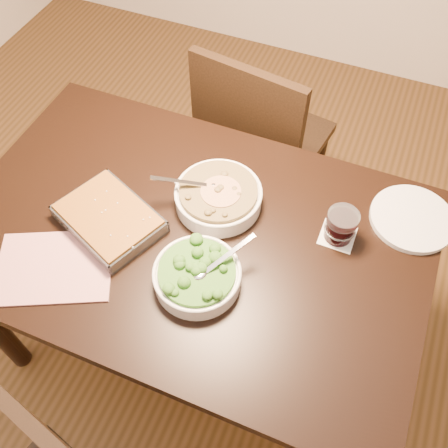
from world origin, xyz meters
name	(u,v)px	position (x,y,z in m)	size (l,w,h in m)	color
ground	(200,334)	(0.00, 0.00, 0.00)	(4.00, 4.00, 0.00)	#432D13
table	(191,249)	(0.00, 0.00, 0.65)	(1.40, 0.90, 0.75)	black
magazine_a	(54,267)	(-0.30, -0.26, 0.75)	(0.32, 0.24, 0.01)	#B53344
coaster	(337,236)	(0.41, 0.15, 0.75)	(0.10, 0.10, 0.00)	white
stew_bowl	(218,196)	(0.04, 0.13, 0.79)	(0.28, 0.27, 0.10)	white
broccoli_bowl	(197,275)	(0.09, -0.14, 0.78)	(0.24, 0.25, 0.09)	white
baking_dish	(109,219)	(-0.23, -0.06, 0.78)	(0.36, 0.31, 0.05)	silver
wine_tumbler	(341,225)	(0.41, 0.15, 0.81)	(0.09, 0.09, 0.10)	black
dinner_plate	(412,219)	(0.60, 0.29, 0.76)	(0.25, 0.25, 0.02)	silver
chair_far	(258,139)	(-0.01, 0.65, 0.53)	(0.50, 0.50, 0.94)	black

